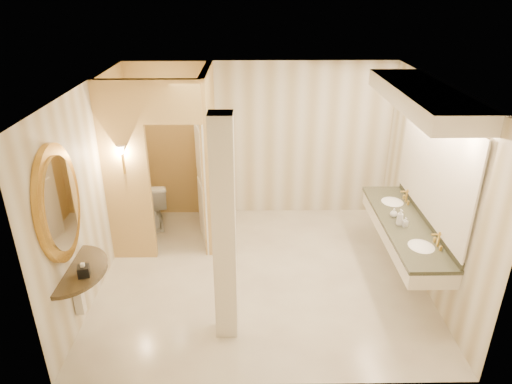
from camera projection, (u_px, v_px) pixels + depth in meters
floor at (262, 274)px, 6.61m from camera, size 4.50×4.50×0.00m
ceiling at (263, 87)px, 5.47m from camera, size 4.50×4.50×0.00m
wall_back at (259, 141)px, 7.85m from camera, size 4.50×0.02×2.70m
wall_front at (268, 278)px, 4.23m from camera, size 4.50×0.02×2.70m
wall_left at (92, 190)px, 6.01m from camera, size 0.02×4.00×2.70m
wall_right at (431, 188)px, 6.07m from camera, size 0.02×4.00×2.70m
toilet_closet at (187, 161)px, 6.89m from camera, size 1.50×1.55×2.70m
wall_sconce at (122, 151)px, 6.25m from camera, size 0.14×0.14×0.42m
vanity at (416, 171)px, 5.89m from camera, size 0.75×2.51×2.09m
console_shelf at (64, 233)px, 5.00m from camera, size 1.03×1.03×1.96m
pillar at (224, 234)px, 4.97m from camera, size 0.25×0.25×2.70m
tissue_box at (84, 271)px, 5.05m from camera, size 0.15×0.15×0.12m
toilet at (153, 203)px, 7.79m from camera, size 0.63×0.88×0.81m
soap_bottle_a at (405, 222)px, 6.07m from camera, size 0.08×0.08×0.13m
soap_bottle_b at (394, 213)px, 6.31m from camera, size 0.12×0.12×0.13m
soap_bottle_c at (400, 217)px, 6.08m from camera, size 0.11×0.11×0.23m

